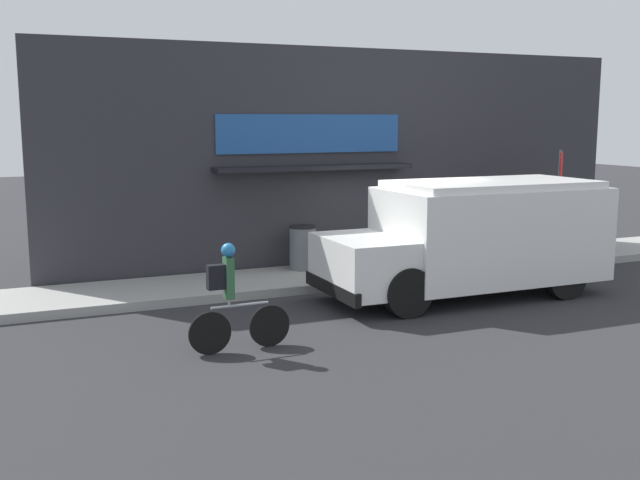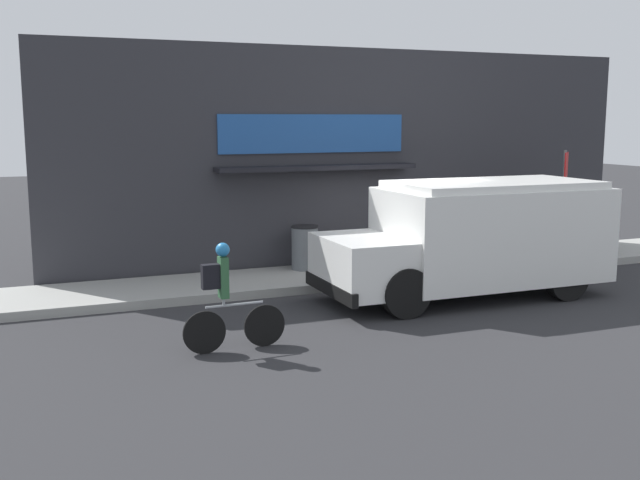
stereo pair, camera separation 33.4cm
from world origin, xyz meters
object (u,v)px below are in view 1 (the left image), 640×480
school_bus (474,236)px  cyclist (232,299)px  stop_sign_post (559,186)px  trash_bin (303,248)px

school_bus → cyclist: size_ratio=3.43×
stop_sign_post → trash_bin: size_ratio=2.65×
cyclist → school_bus: bearing=14.7°
cyclist → stop_sign_post: 9.70m
school_bus → trash_bin: bearing=129.7°
school_bus → trash_bin: school_bus is taller
cyclist → stop_sign_post: bearing=19.2°
school_bus → stop_sign_post: bearing=27.3°
stop_sign_post → trash_bin: stop_sign_post is taller
school_bus → trash_bin: size_ratio=5.86×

